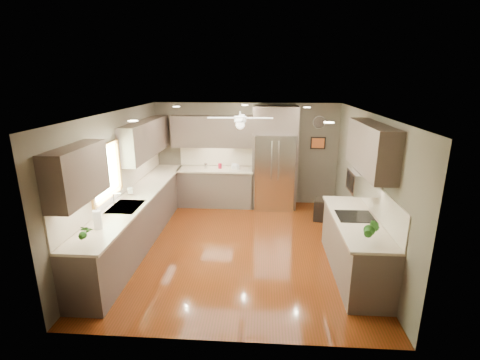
# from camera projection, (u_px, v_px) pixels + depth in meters

# --- Properties ---
(floor) EXTENTS (5.00, 5.00, 0.00)m
(floor) POSITION_uv_depth(u_px,v_px,m) (239.00, 246.00, 6.61)
(floor) COLOR #4D240A
(floor) RESTS_ON ground
(ceiling) EXTENTS (5.00, 5.00, 0.00)m
(ceiling) POSITION_uv_depth(u_px,v_px,m) (239.00, 113.00, 5.90)
(ceiling) COLOR white
(ceiling) RESTS_ON ground
(wall_back) EXTENTS (4.50, 0.00, 4.50)m
(wall_back) POSITION_uv_depth(u_px,v_px,m) (246.00, 154.00, 8.65)
(wall_back) COLOR brown
(wall_back) RESTS_ON ground
(wall_front) EXTENTS (4.50, 0.00, 4.50)m
(wall_front) POSITION_uv_depth(u_px,v_px,m) (223.00, 248.00, 3.86)
(wall_front) COLOR brown
(wall_front) RESTS_ON ground
(wall_left) EXTENTS (0.00, 5.00, 5.00)m
(wall_left) POSITION_uv_depth(u_px,v_px,m) (117.00, 181.00, 6.40)
(wall_left) COLOR brown
(wall_left) RESTS_ON ground
(wall_right) EXTENTS (0.00, 5.00, 5.00)m
(wall_right) POSITION_uv_depth(u_px,v_px,m) (366.00, 186.00, 6.11)
(wall_right) COLOR brown
(wall_right) RESTS_ON ground
(canister_b) EXTENTS (0.11, 0.11, 0.13)m
(canister_b) POSITION_uv_depth(u_px,v_px,m) (206.00, 166.00, 8.49)
(canister_b) COLOR silver
(canister_b) RESTS_ON back_run
(canister_d) EXTENTS (0.10, 0.10, 0.13)m
(canister_d) POSITION_uv_depth(u_px,v_px,m) (220.00, 166.00, 8.48)
(canister_d) COLOR maroon
(canister_d) RESTS_ON back_run
(soap_bottle) EXTENTS (0.12, 0.12, 0.20)m
(soap_bottle) POSITION_uv_depth(u_px,v_px,m) (131.00, 190.00, 6.53)
(soap_bottle) COLOR white
(soap_bottle) RESTS_ON left_run
(potted_plant_left) EXTENTS (0.19, 0.15, 0.33)m
(potted_plant_left) POSITION_uv_depth(u_px,v_px,m) (83.00, 232.00, 4.60)
(potted_plant_left) COLOR #245D1A
(potted_plant_left) RESTS_ON left_run
(potted_plant_right) EXTENTS (0.24, 0.22, 0.35)m
(potted_plant_right) POSITION_uv_depth(u_px,v_px,m) (372.00, 230.00, 4.65)
(potted_plant_right) COLOR #245D1A
(potted_plant_right) RESTS_ON right_run
(bowl) EXTENTS (0.30, 0.30, 0.06)m
(bowl) POSITION_uv_depth(u_px,v_px,m) (235.00, 168.00, 8.42)
(bowl) COLOR #BDAC8E
(bowl) RESTS_ON back_run
(left_run) EXTENTS (0.65, 4.70, 1.45)m
(left_run) POSITION_uv_depth(u_px,v_px,m) (139.00, 217.00, 6.74)
(left_run) COLOR brown
(left_run) RESTS_ON ground
(back_run) EXTENTS (1.85, 0.65, 1.45)m
(back_run) POSITION_uv_depth(u_px,v_px,m) (216.00, 186.00, 8.63)
(back_run) COLOR brown
(back_run) RESTS_ON ground
(uppers) EXTENTS (4.50, 4.70, 0.95)m
(uppers) POSITION_uv_depth(u_px,v_px,m) (204.00, 142.00, 6.80)
(uppers) COLOR brown
(uppers) RESTS_ON wall_left
(window) EXTENTS (0.05, 1.12, 0.92)m
(window) POSITION_uv_depth(u_px,v_px,m) (105.00, 172.00, 5.83)
(window) COLOR #BFF2B2
(window) RESTS_ON wall_left
(sink) EXTENTS (0.50, 0.70, 0.32)m
(sink) POSITION_uv_depth(u_px,v_px,m) (126.00, 208.00, 6.00)
(sink) COLOR silver
(sink) RESTS_ON left_run
(refrigerator) EXTENTS (1.06, 0.75, 2.45)m
(refrigerator) POSITION_uv_depth(u_px,v_px,m) (275.00, 160.00, 8.29)
(refrigerator) COLOR silver
(refrigerator) RESTS_ON ground
(right_run) EXTENTS (0.70, 2.20, 1.45)m
(right_run) POSITION_uv_depth(u_px,v_px,m) (355.00, 245.00, 5.58)
(right_run) COLOR brown
(right_run) RESTS_ON ground
(microwave) EXTENTS (0.43, 0.55, 0.34)m
(microwave) POSITION_uv_depth(u_px,v_px,m) (363.00, 182.00, 5.53)
(microwave) COLOR silver
(microwave) RESTS_ON wall_right
(ceiling_fan) EXTENTS (1.18, 1.18, 0.32)m
(ceiling_fan) POSITION_uv_depth(u_px,v_px,m) (240.00, 121.00, 6.23)
(ceiling_fan) COLOR white
(ceiling_fan) RESTS_ON ceiling
(recessed_lights) EXTENTS (2.84, 3.14, 0.01)m
(recessed_lights) POSITION_uv_depth(u_px,v_px,m) (238.00, 111.00, 6.29)
(recessed_lights) COLOR white
(recessed_lights) RESTS_ON ceiling
(wall_clock) EXTENTS (0.30, 0.03, 0.30)m
(wall_clock) POSITION_uv_depth(u_px,v_px,m) (319.00, 122.00, 8.29)
(wall_clock) COLOR white
(wall_clock) RESTS_ON wall_back
(framed_print) EXTENTS (0.36, 0.03, 0.30)m
(framed_print) POSITION_uv_depth(u_px,v_px,m) (318.00, 143.00, 8.43)
(framed_print) COLOR black
(framed_print) RESTS_ON wall_back
(stool) EXTENTS (0.49, 0.49, 0.48)m
(stool) POSITION_uv_depth(u_px,v_px,m) (324.00, 209.00, 7.78)
(stool) COLOR black
(stool) RESTS_ON ground
(paper_towel) EXTENTS (0.12, 0.12, 0.30)m
(paper_towel) POSITION_uv_depth(u_px,v_px,m) (97.00, 220.00, 5.07)
(paper_towel) COLOR white
(paper_towel) RESTS_ON left_run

